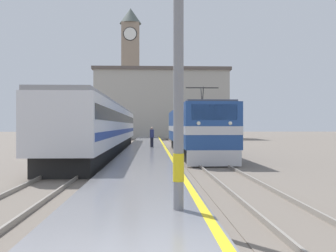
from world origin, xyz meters
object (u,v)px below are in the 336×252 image
(locomotive_train, at_px, (194,130))
(catenary_mast, at_px, (185,4))
(passenger_train, at_px, (105,127))
(person_on_platform, at_px, (152,137))
(clock_tower, at_px, (131,69))

(locomotive_train, relative_size, catenary_mast, 2.23)
(locomotive_train, distance_m, catenary_mast, 21.02)
(catenary_mast, bearing_deg, passenger_train, 100.81)
(person_on_platform, bearing_deg, clock_tower, 95.24)
(passenger_train, height_order, catenary_mast, catenary_mast)
(catenary_mast, distance_m, person_on_platform, 24.42)
(locomotive_train, xyz_separation_m, catenary_mast, (-2.45, -20.68, 2.92))
(passenger_train, distance_m, clock_tower, 48.71)
(clock_tower, bearing_deg, person_on_platform, -84.76)
(catenary_mast, bearing_deg, person_on_platform, 91.61)
(locomotive_train, bearing_deg, passenger_train, 162.38)
(catenary_mast, bearing_deg, locomotive_train, 83.25)
(locomotive_train, distance_m, passenger_train, 7.14)
(person_on_platform, height_order, clock_tower, clock_tower)
(catenary_mast, height_order, clock_tower, clock_tower)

